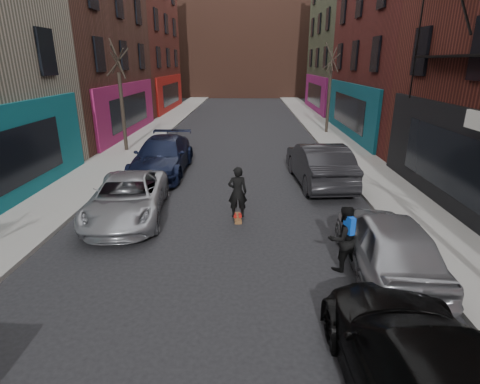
{
  "coord_description": "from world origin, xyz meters",
  "views": [
    {
      "loc": [
        0.72,
        -2.59,
        4.83
      ],
      "look_at": [
        0.49,
        6.67,
        1.6
      ],
      "focal_mm": 28.0,
      "sensor_mm": 36.0,
      "label": 1
    }
  ],
  "objects_px": {
    "pedestrian": "(343,238)",
    "parked_right_far": "(387,242)",
    "parked_left_end": "(162,156)",
    "skateboard": "(238,218)",
    "parked_right_mid": "(431,382)",
    "tree_right_far": "(330,82)",
    "parked_right_end": "(319,163)",
    "parked_left_far": "(127,198)",
    "skateboarder": "(237,192)",
    "tree_left_far": "(121,90)"
  },
  "relations": [
    {
      "from": "tree_right_far",
      "to": "parked_right_mid",
      "type": "height_order",
      "value": "tree_right_far"
    },
    {
      "from": "tree_left_far",
      "to": "parked_right_mid",
      "type": "xyz_separation_m",
      "value": [
        9.4,
        -16.62,
        -2.62
      ]
    },
    {
      "from": "parked_right_end",
      "to": "pedestrian",
      "type": "height_order",
      "value": "parked_right_end"
    },
    {
      "from": "parked_left_end",
      "to": "parked_right_far",
      "type": "relative_size",
      "value": 1.22
    },
    {
      "from": "parked_right_far",
      "to": "skateboarder",
      "type": "height_order",
      "value": "skateboarder"
    },
    {
      "from": "tree_right_far",
      "to": "parked_left_end",
      "type": "bearing_deg",
      "value": -132.76
    },
    {
      "from": "tree_left_far",
      "to": "tree_right_far",
      "type": "relative_size",
      "value": 0.96
    },
    {
      "from": "tree_left_far",
      "to": "parked_right_end",
      "type": "relative_size",
      "value": 1.25
    },
    {
      "from": "parked_left_end",
      "to": "tree_left_far",
      "type": "bearing_deg",
      "value": 125.38
    },
    {
      "from": "tree_left_far",
      "to": "tree_right_far",
      "type": "distance_m",
      "value": 13.78
    },
    {
      "from": "tree_left_far",
      "to": "parked_right_mid",
      "type": "height_order",
      "value": "tree_left_far"
    },
    {
      "from": "tree_left_far",
      "to": "parked_left_far",
      "type": "xyz_separation_m",
      "value": [
        3.0,
        -9.34,
        -2.7
      ]
    },
    {
      "from": "parked_left_end",
      "to": "parked_right_far",
      "type": "distance_m",
      "value": 11.03
    },
    {
      "from": "parked_left_far",
      "to": "tree_left_far",
      "type": "bearing_deg",
      "value": 101.0
    },
    {
      "from": "tree_right_far",
      "to": "parked_right_far",
      "type": "bearing_deg",
      "value": -96.7
    },
    {
      "from": "tree_right_far",
      "to": "parked_right_far",
      "type": "distance_m",
      "value": 18.83
    },
    {
      "from": "parked_left_end",
      "to": "parked_right_end",
      "type": "distance_m",
      "value": 6.95
    },
    {
      "from": "parked_right_mid",
      "to": "skateboarder",
      "type": "height_order",
      "value": "skateboarder"
    },
    {
      "from": "tree_left_far",
      "to": "parked_right_end",
      "type": "bearing_deg",
      "value": -29.46
    },
    {
      "from": "pedestrian",
      "to": "parked_right_far",
      "type": "bearing_deg",
      "value": 157.65
    },
    {
      "from": "tree_left_far",
      "to": "parked_right_far",
      "type": "distance_m",
      "value": 16.36
    },
    {
      "from": "tree_right_far",
      "to": "skateboard",
      "type": "relative_size",
      "value": 8.5
    },
    {
      "from": "skateboard",
      "to": "tree_right_far",
      "type": "bearing_deg",
      "value": 64.04
    },
    {
      "from": "skateboard",
      "to": "parked_left_far",
      "type": "bearing_deg",
      "value": 173.1
    },
    {
      "from": "skateboard",
      "to": "pedestrian",
      "type": "distance_m",
      "value": 4.07
    },
    {
      "from": "parked_left_end",
      "to": "skateboard",
      "type": "bearing_deg",
      "value": -56.31
    },
    {
      "from": "parked_right_end",
      "to": "skateboard",
      "type": "xyz_separation_m",
      "value": [
        -3.25,
        -3.89,
        -0.81
      ]
    },
    {
      "from": "pedestrian",
      "to": "parked_right_end",
      "type": "bearing_deg",
      "value": -114.16
    },
    {
      "from": "parked_right_end",
      "to": "parked_left_far",
      "type": "bearing_deg",
      "value": 24.45
    },
    {
      "from": "parked_right_far",
      "to": "skateboard",
      "type": "xyz_separation_m",
      "value": [
        -3.66,
        3.06,
        -0.72
      ]
    },
    {
      "from": "tree_left_far",
      "to": "parked_right_end",
      "type": "height_order",
      "value": "tree_left_far"
    },
    {
      "from": "parked_left_end",
      "to": "parked_right_mid",
      "type": "xyz_separation_m",
      "value": [
        6.4,
        -12.45,
        -0.04
      ]
    },
    {
      "from": "parked_right_far",
      "to": "parked_right_end",
      "type": "xyz_separation_m",
      "value": [
        -0.41,
        6.95,
        0.09
      ]
    },
    {
      "from": "parked_right_mid",
      "to": "parked_right_end",
      "type": "bearing_deg",
      "value": -93.48
    },
    {
      "from": "tree_left_far",
      "to": "parked_right_mid",
      "type": "relative_size",
      "value": 1.24
    },
    {
      "from": "tree_right_far",
      "to": "parked_right_end",
      "type": "distance_m",
      "value": 12.13
    },
    {
      "from": "parked_right_mid",
      "to": "parked_right_far",
      "type": "bearing_deg",
      "value": -102.68
    },
    {
      "from": "skateboard",
      "to": "parked_right_mid",
      "type": "bearing_deg",
      "value": -73.74
    },
    {
      "from": "pedestrian",
      "to": "skateboarder",
      "type": "bearing_deg",
      "value": -67.79
    },
    {
      "from": "tree_right_far",
      "to": "skateboard",
      "type": "height_order",
      "value": "tree_right_far"
    },
    {
      "from": "tree_right_far",
      "to": "parked_right_end",
      "type": "bearing_deg",
      "value": -102.62
    },
    {
      "from": "parked_left_far",
      "to": "parked_right_end",
      "type": "height_order",
      "value": "parked_right_end"
    },
    {
      "from": "parked_left_end",
      "to": "parked_right_mid",
      "type": "distance_m",
      "value": 14.0
    },
    {
      "from": "parked_right_far",
      "to": "skateboard",
      "type": "height_order",
      "value": "parked_right_far"
    },
    {
      "from": "parked_left_far",
      "to": "pedestrian",
      "type": "relative_size",
      "value": 2.98
    },
    {
      "from": "parked_right_far",
      "to": "skateboarder",
      "type": "bearing_deg",
      "value": -37.14
    },
    {
      "from": "tree_left_far",
      "to": "skateboard",
      "type": "bearing_deg",
      "value": -55.17
    },
    {
      "from": "parked_left_far",
      "to": "pedestrian",
      "type": "bearing_deg",
      "value": -33.39
    },
    {
      "from": "parked_right_mid",
      "to": "tree_right_far",
      "type": "bearing_deg",
      "value": -98.88
    },
    {
      "from": "parked_left_end",
      "to": "skateboarder",
      "type": "bearing_deg",
      "value": -56.31
    }
  ]
}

